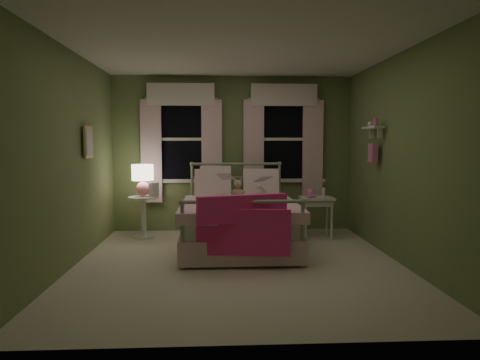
{
  "coord_description": "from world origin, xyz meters",
  "views": [
    {
      "loc": [
        -0.25,
        -5.13,
        1.49
      ],
      "look_at": [
        0.04,
        0.48,
        1.0
      ],
      "focal_mm": 32.0,
      "sensor_mm": 36.0,
      "label": 1
    }
  ],
  "objects": [
    {
      "name": "table_lamp",
      "position": [
        -1.42,
        1.58,
        0.95
      ],
      "size": [
        0.34,
        0.34,
        0.49
      ],
      "color": "pink",
      "rests_on": "nightstand_left"
    },
    {
      "name": "child_right",
      "position": [
        0.32,
        1.25,
        0.96
      ],
      "size": [
        0.42,
        0.35,
        0.79
      ],
      "primitive_type": "imported",
      "rotation": [
        0.0,
        0.0,
        3.27
      ],
      "color": "#F7D1DD",
      "rests_on": "bed"
    },
    {
      "name": "pink_throw",
      "position": [
        0.04,
        -0.2,
        0.61
      ],
      "size": [
        1.1,
        0.41,
        0.71
      ],
      "color": "#FE3194",
      "rests_on": "bed"
    },
    {
      "name": "book_right",
      "position": [
        0.32,
        1.0,
        0.92
      ],
      "size": [
        0.23,
        0.19,
        0.26
      ],
      "primitive_type": "imported",
      "rotation": [
        1.22,
        0.0,
        0.46
      ],
      "color": "beige",
      "rests_on": "child_right"
    },
    {
      "name": "wall_shelf",
      "position": [
        1.9,
        0.7,
        1.52
      ],
      "size": [
        0.15,
        0.5,
        0.6
      ],
      "color": "white",
      "rests_on": "room_shell"
    },
    {
      "name": "bed",
      "position": [
        0.04,
        0.82,
        0.38
      ],
      "size": [
        1.58,
        2.04,
        1.18
      ],
      "color": "white",
      "rests_on": "ground"
    },
    {
      "name": "nightstand_left",
      "position": [
        -1.42,
        1.58,
        0.42
      ],
      "size": [
        0.46,
        0.46,
        0.65
      ],
      "color": "white",
      "rests_on": "ground"
    },
    {
      "name": "room_shell",
      "position": [
        0.0,
        0.0,
        1.3
      ],
      "size": [
        4.2,
        4.2,
        4.2
      ],
      "color": "#EFE6CE",
      "rests_on": "ground"
    },
    {
      "name": "teddy_bear",
      "position": [
        0.04,
        1.09,
        0.79
      ],
      "size": [
        0.22,
        0.18,
        0.3
      ],
      "color": "tan",
      "rests_on": "bed"
    },
    {
      "name": "book_left",
      "position": [
        -0.24,
        1.0,
        0.96
      ],
      "size": [
        0.23,
        0.17,
        0.26
      ],
      "primitive_type": "imported",
      "rotation": [
        1.22,
        0.0,
        -0.32
      ],
      "color": "beige",
      "rests_on": "child_left"
    },
    {
      "name": "pink_toy",
      "position": [
        1.18,
        1.38,
        0.71
      ],
      "size": [
        0.14,
        0.2,
        0.14
      ],
      "color": "pink",
      "rests_on": "nightstand_right"
    },
    {
      "name": "nightstand_right",
      "position": [
        1.28,
        1.39,
        0.55
      ],
      "size": [
        0.5,
        0.4,
        0.64
      ],
      "color": "white",
      "rests_on": "ground"
    },
    {
      "name": "bud_vase",
      "position": [
        1.4,
        1.44,
        0.79
      ],
      "size": [
        0.06,
        0.06,
        0.28
      ],
      "color": "white",
      "rests_on": "nightstand_right"
    },
    {
      "name": "window_right",
      "position": [
        0.85,
        2.03,
        1.62
      ],
      "size": [
        1.34,
        0.13,
        1.96
      ],
      "color": "black",
      "rests_on": "room_shell"
    },
    {
      "name": "book_nightstand",
      "position": [
        -1.32,
        1.5,
        0.66
      ],
      "size": [
        0.23,
        0.26,
        0.02
      ],
      "primitive_type": "imported",
      "rotation": [
        0.0,
        0.0,
        0.32
      ],
      "color": "beige",
      "rests_on": "nightstand_left"
    },
    {
      "name": "window_left",
      "position": [
        -0.85,
        2.03,
        1.62
      ],
      "size": [
        1.34,
        0.13,
        1.96
      ],
      "color": "black",
      "rests_on": "room_shell"
    },
    {
      "name": "framed_picture",
      "position": [
        -1.95,
        0.6,
        1.5
      ],
      "size": [
        0.03,
        0.32,
        0.42
      ],
      "color": "beige",
      "rests_on": "room_shell"
    },
    {
      "name": "child_left",
      "position": [
        -0.24,
        1.25,
        0.95
      ],
      "size": [
        0.32,
        0.25,
        0.77
      ],
      "primitive_type": "imported",
      "rotation": [
        0.0,
        0.0,
        3.39
      ],
      "color": "#F7D1DD",
      "rests_on": "bed"
    }
  ]
}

